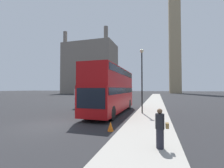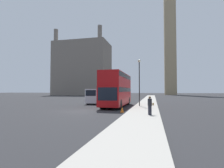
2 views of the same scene
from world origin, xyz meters
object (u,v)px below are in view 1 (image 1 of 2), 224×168
(street_lamp, at_px, (142,71))
(white_van, at_px, (91,97))
(clock_tower, at_px, (174,23))
(red_double_decker_bus, at_px, (112,88))
(pedestrian, at_px, (160,128))
(parked_sedan, at_px, (125,95))

(street_lamp, bearing_deg, white_van, 148.93)
(clock_tower, xyz_separation_m, red_double_decker_bus, (-13.44, -71.34, -35.29))
(white_van, distance_m, street_lamp, 9.15)
(white_van, height_order, pedestrian, white_van)
(clock_tower, bearing_deg, parked_sedan, -112.64)
(clock_tower, xyz_separation_m, pedestrian, (-8.89, -79.74, -36.86))
(clock_tower, bearing_deg, white_van, -104.94)
(red_double_decker_bus, xyz_separation_m, street_lamp, (3.03, -0.07, 1.65))
(white_van, distance_m, parked_sedan, 23.57)
(white_van, bearing_deg, parked_sedan, 90.55)
(pedestrian, distance_m, street_lamp, 9.06)
(clock_tower, distance_m, pedestrian, 88.30)
(red_double_decker_bus, bearing_deg, clock_tower, 79.33)
(clock_tower, height_order, pedestrian, clock_tower)
(clock_tower, height_order, street_lamp, clock_tower)
(red_double_decker_bus, relative_size, street_lamp, 1.65)
(clock_tower, relative_size, red_double_decker_bus, 7.28)
(white_van, bearing_deg, pedestrian, -55.06)
(parked_sedan, bearing_deg, red_double_decker_bus, -80.57)
(clock_tower, distance_m, parked_sedan, 59.85)
(clock_tower, bearing_deg, street_lamp, -98.29)
(clock_tower, height_order, red_double_decker_bus, clock_tower)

